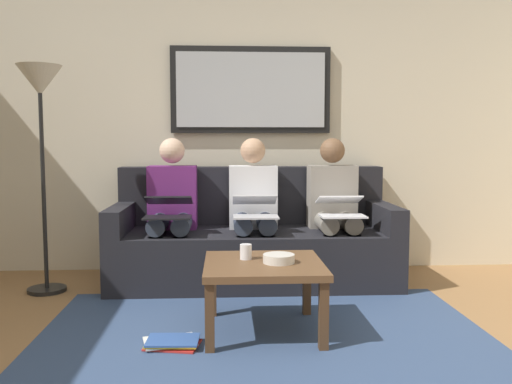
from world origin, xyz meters
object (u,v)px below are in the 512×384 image
object	(u,v)px
person_middle	(254,206)
laptop_black	(168,208)
person_left	(334,205)
laptop_silver	(255,207)
standing_lamp	(40,106)
magazine_stack	(172,342)
couch	(253,242)
framed_mirror	(251,90)
cup	(246,252)
bowl	(279,259)
laptop_white	(341,207)
coffee_table	(263,271)
person_right	(172,206)

from	to	relation	value
person_middle	laptop_black	world-z (taller)	person_middle
person_left	laptop_black	xyz separation A→B (m)	(1.28, 0.24, 0.02)
person_middle	laptop_silver	distance (m)	0.23
laptop_black	standing_lamp	distance (m)	1.18
magazine_stack	couch	bearing A→B (deg)	-109.86
framed_mirror	magazine_stack	bearing A→B (deg)	74.15
laptop_silver	magazine_stack	distance (m)	1.37
couch	cup	size ratio (longest dim) A/B	24.44
framed_mirror	magazine_stack	world-z (taller)	framed_mirror
magazine_stack	person_left	bearing A→B (deg)	-130.41
laptop_black	magazine_stack	bearing A→B (deg)	96.40
bowl	laptop_white	xyz separation A→B (m)	(-0.55, -0.93, 0.19)
person_left	laptop_white	distance (m)	0.24
coffee_table	person_right	world-z (taller)	person_right
person_middle	cup	bearing A→B (deg)	84.60
laptop_white	laptop_black	xyz separation A→B (m)	(1.28, -0.00, 0.00)
magazine_stack	standing_lamp	bearing A→B (deg)	-48.18
cup	laptop_black	world-z (taller)	laptop_black
couch	laptop_silver	bearing A→B (deg)	90.00
standing_lamp	couch	bearing A→B (deg)	-170.20
coffee_table	laptop_white	world-z (taller)	laptop_white
laptop_white	laptop_black	bearing A→B (deg)	-0.11
cup	person_middle	xyz separation A→B (m)	(-0.10, -1.06, 0.15)
coffee_table	magazine_stack	size ratio (longest dim) A/B	2.06
laptop_silver	laptop_black	bearing A→B (deg)	0.41
cup	laptop_black	distance (m)	1.00
couch	cup	xyz separation A→B (m)	(0.10, 1.13, 0.15)
couch	standing_lamp	bearing A→B (deg)	9.80
couch	person_right	distance (m)	0.71
person_left	laptop_silver	bearing A→B (deg)	20.07
cup	laptop_silver	size ratio (longest dim) A/B	0.24
framed_mirror	coffee_table	world-z (taller)	framed_mirror
bowl	standing_lamp	xyz separation A→B (m)	(1.64, -0.97, 0.93)
framed_mirror	laptop_silver	distance (m)	1.15
laptop_white	standing_lamp	xyz separation A→B (m)	(2.19, -0.04, 0.75)
bowl	couch	bearing A→B (deg)	-86.03
person_right	laptop_black	bearing A→B (deg)	90.00
bowl	person_right	xyz separation A→B (m)	(0.73, -1.17, 0.17)
coffee_table	bowl	distance (m)	0.12
laptop_white	person_right	xyz separation A→B (m)	(1.28, -0.24, -0.02)
coffee_table	person_right	size ratio (longest dim) A/B	0.60
couch	laptop_black	xyz separation A→B (m)	(0.64, 0.31, 0.32)
coffee_table	person_left	size ratio (longest dim) A/B	0.60
coffee_table	cup	size ratio (longest dim) A/B	7.62
couch	coffee_table	size ratio (longest dim) A/B	3.21
bowl	magazine_stack	bearing A→B (deg)	17.06
framed_mirror	cup	distance (m)	1.87
bowl	person_right	size ratio (longest dim) A/B	0.16
person_middle	standing_lamp	size ratio (longest dim) A/B	0.69
couch	framed_mirror	xyz separation A→B (m)	(0.00, -0.39, 1.24)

